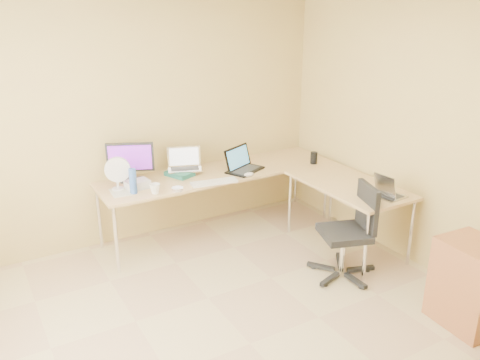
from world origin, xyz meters
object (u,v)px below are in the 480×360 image
keyboard (214,182)px  laptop_black (245,159)px  laptop_center (185,159)px  mug (155,189)px  laptop_return (391,187)px  office_chair (345,227)px  desk_return (347,216)px  water_bottle (133,181)px  desk_main (220,202)px  desk_fan (117,175)px  monitor (131,162)px  cabinet (471,284)px

keyboard → laptop_black: bearing=29.0°
laptop_center → mug: laptop_center is taller
mug → laptop_return: laptop_return is taller
laptop_black → office_chair: bearing=-101.2°
desk_return → keyboard: keyboard is taller
laptop_black → laptop_return: (0.81, -1.35, -0.03)m
desk_return → laptop_black: bearing=129.3°
keyboard → laptop_return: size_ratio=1.62×
water_bottle → office_chair: 2.06m
desk_return → office_chair: (-0.40, -0.41, 0.14)m
office_chair → mug: bearing=159.3°
desk_main → desk_fan: 1.24m
desk_fan → water_bottle: bearing=-36.5°
desk_main → laptop_black: (0.25, -0.12, 0.50)m
laptop_center → keyboard: size_ratio=0.75×
desk_return → desk_fan: size_ratio=4.11×
monitor → laptop_return: bearing=-16.1°
desk_return → desk_fan: (-2.10, 1.01, 0.52)m
desk_return → monitor: size_ratio=2.72×
cabinet → water_bottle: bearing=133.6°
laptop_center → keyboard: (0.13, -0.42, -0.15)m
monitor → water_bottle: bearing=-81.9°
laptop_center → cabinet: bearing=-43.6°
monitor → office_chair: monitor is taller
mug → office_chair: office_chair is taller
desk_main → mug: mug is taller
keyboard → water_bottle: bearing=178.2°
desk_return → laptop_black: (-0.72, 0.88, 0.50)m
monitor → laptop_center: 0.57m
desk_return → office_chair: office_chair is taller
desk_return → laptop_return: 0.67m
desk_return → desk_fan: desk_fan is taller
laptop_center → laptop_return: 2.13m
keyboard → office_chair: office_chair is taller
laptop_black → desk_fan: bearing=149.5°
desk_main → monitor: monitor is taller
laptop_black → cabinet: 2.53m
laptop_center → office_chair: size_ratio=0.39×
laptop_return → cabinet: size_ratio=0.41×
desk_main → cabinet: (0.94, -2.50, -0.01)m
laptop_center → cabinet: laptop_center is taller
monitor → office_chair: bearing=-23.2°
desk_fan → office_chair: desk_fan is taller
desk_return → mug: size_ratio=12.44×
desk_main → laptop_return: bearing=-54.2°
office_chair → desk_return: bearing=64.0°
monitor → water_bottle: monitor is taller
laptop_center → mug: size_ratio=3.42×
office_chair → desk_fan: bearing=158.4°
laptop_center → desk_fan: desk_fan is taller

